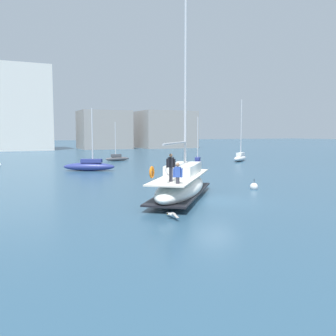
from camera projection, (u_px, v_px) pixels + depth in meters
ground_plane at (216, 201)px, 22.57m from camera, size 400.00×400.00×0.00m
main_sailboat at (182, 184)px, 23.27m from camera, size 7.90×8.97×12.83m
moored_sloop_near at (198, 161)px, 47.94m from camera, size 3.00×3.69×6.29m
moored_sloop_far at (89, 166)px, 40.40m from camera, size 5.70×3.73×6.91m
moored_catamaran at (117, 158)px, 54.91m from camera, size 3.87×1.30×5.83m
moored_cutter_right at (240, 157)px, 54.47m from camera, size 4.83×4.29×9.16m
seagull at (172, 214)px, 17.79m from camera, size 0.47×1.24×0.18m
mooring_buoy at (254, 187)px, 27.23m from camera, size 0.60×0.60×0.90m
waterfront_buildings at (10, 116)px, 88.77m from camera, size 84.53×17.21×20.42m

